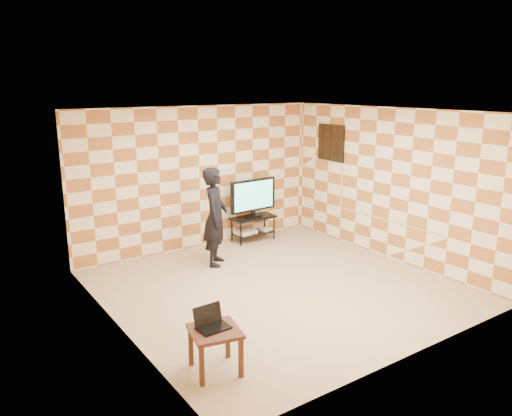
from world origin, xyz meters
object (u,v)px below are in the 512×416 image
at_px(tv, 253,196).
at_px(side_table, 215,337).
at_px(person, 215,217).
at_px(tv_stand, 253,223).

xyz_separation_m(tv, side_table, (-3.01, -3.68, -0.51)).
bearing_deg(person, tv, -21.42).
height_order(tv_stand, person, person).
xyz_separation_m(tv_stand, side_table, (-3.01, -3.69, 0.05)).
bearing_deg(tv, tv_stand, 87.13).
height_order(tv, person, person).
bearing_deg(tv, side_table, -129.24).
xyz_separation_m(tv, person, (-1.30, -0.75, -0.06)).
bearing_deg(side_table, tv_stand, 50.78).
xyz_separation_m(tv_stand, person, (-1.30, -0.75, 0.50)).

